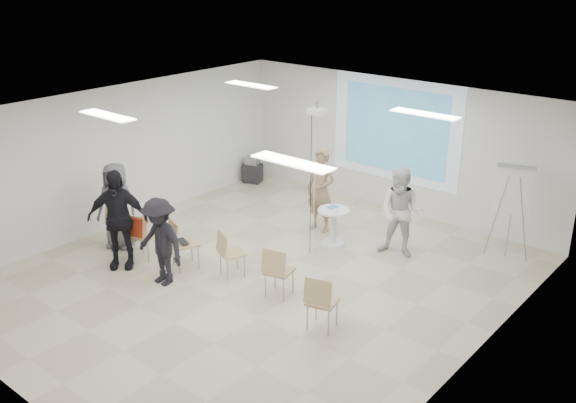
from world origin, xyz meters
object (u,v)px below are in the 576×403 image
Objects in this scene: player_right at (401,208)px; chair_left_mid at (142,233)px; chair_center at (228,250)px; chair_right_inner at (277,269)px; chair_left_inner at (180,240)px; chair_right_far at (321,299)px; pedestal_table at (333,225)px; audience_left at (117,212)px; av_cart at (252,171)px; audience_mid at (160,236)px; flipchart_easel at (514,191)px; chair_far_left at (116,224)px; laptop at (186,241)px; audience_outer at (117,201)px; player_left at (321,185)px.

chair_left_mid is at bearing -151.54° from player_right.
chair_center is 0.94× the size of chair_right_inner.
chair_left_inner reaches higher than chair_right_far.
pedestal_table is 2.41m from chair_center.
audience_left is 3.20× the size of av_cart.
player_right is at bearing 53.98° from audience_mid.
player_right is 1.05× the size of flipchart_easel.
av_cart is (-5.56, 4.44, -0.24)m from chair_right_far.
audience_left is at bearing 173.66° from chair_right_far.
player_right is 2.13× the size of chair_right_inner.
chair_left_mid is 1.00× the size of chair_right_far.
chair_far_left is 0.99× the size of chair_center.
av_cart is at bearing 126.53° from chair_right_far.
player_right is 2.27× the size of chair_center.
laptop is at bearing -82.03° from av_cart.
chair_center is at bearing -105.53° from pedestal_table.
chair_center is (2.58, 0.54, 0.00)m from chair_far_left.
audience_outer is 7.58m from flipchart_easel.
chair_left_mid is 2.97m from chair_right_inner.
audience_outer reaches higher than chair_center.
player_left reaches higher than chair_left_mid.
chair_center is (0.90, 0.34, -0.06)m from chair_left_inner.
chair_left_inner is 0.12m from laptop.
chair_right_inner is at bearing 18.91° from chair_far_left.
chair_far_left is at bearing -109.15° from audience_outer.
chair_left_inner is (1.68, 0.20, 0.07)m from chair_far_left.
laptop is 6.16m from flipchart_easel.
chair_right_far is (2.37, -3.12, -0.46)m from player_left.
flipchart_easel is at bearing 11.12° from audience_outer.
chair_center is 0.48× the size of audience_mid.
chair_center is 2.42× the size of laptop.
audience_mid reaches higher than laptop.
audience_mid is 1.93m from audience_outer.
audience_outer is at bearing 173.81° from chair_right_inner.
chair_far_left is at bearing -157.64° from player_right.
chair_left_inner is 0.50× the size of audience_outer.
player_right is 2.29× the size of chair_far_left.
chair_far_left is 4.95m from chair_right_far.
audience_left reaches higher than av_cart.
av_cart is (-1.46, 4.64, -0.24)m from chair_left_mid.
chair_left_inner is at bearing -146.07° from player_right.
chair_left_inner is 1.06× the size of chair_right_inner.
chair_right_inner is 3.82m from audience_outer.
chair_right_far is (3.26, -0.03, -0.02)m from chair_left_inner.
pedestal_table reaches higher than laptop.
chair_center is 1.25m from audience_mid.
audience_left is at bearing 60.45° from laptop.
audience_left reaches higher than chair_left_inner.
chair_left_mid is 0.96× the size of chair_left_inner.
flipchart_easel is at bearing -114.00° from laptop.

